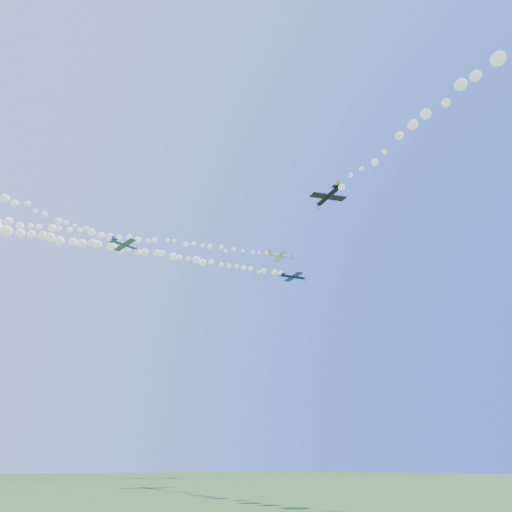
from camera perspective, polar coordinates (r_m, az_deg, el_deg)
ground at (r=90.02m, az=-4.73°, el=-27.57°), size 260.00×260.00×0.00m
plane_white at (r=117.86m, az=3.20°, el=0.01°), size 7.06×7.48×2.29m
smoke_trail_white at (r=112.73m, az=-18.88°, el=2.65°), size 80.02×31.40×3.01m
plane_navy at (r=116.09m, az=4.97°, el=-2.73°), size 8.09×8.55×2.24m
smoke_trail_navy at (r=105.46m, az=-15.61°, el=0.63°), size 75.71×21.59×3.13m
plane_grey at (r=100.98m, az=-17.12°, el=1.48°), size 6.74×7.14×1.80m
plane_black at (r=69.86m, az=9.63°, el=7.88°), size 6.71×6.39×2.10m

